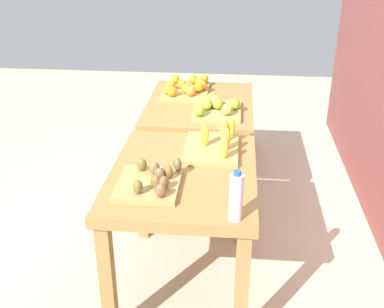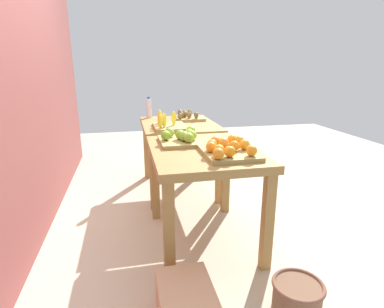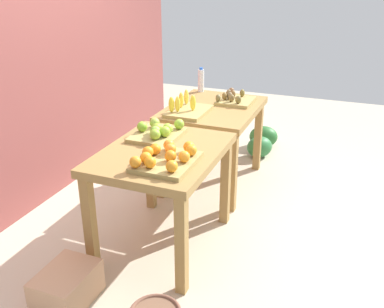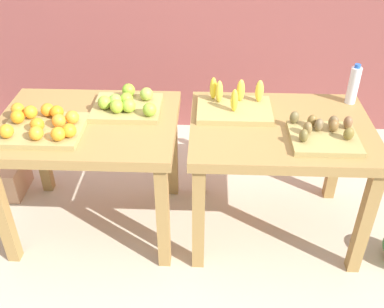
{
  "view_description": "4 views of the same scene",
  "coord_description": "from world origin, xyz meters",
  "px_view_note": "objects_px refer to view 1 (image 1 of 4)",
  "views": [
    {
      "loc": [
        2.86,
        0.27,
        2.01
      ],
      "look_at": [
        0.03,
        -0.0,
        0.63
      ],
      "focal_mm": 44.48,
      "sensor_mm": 36.0,
      "label": 1
    },
    {
      "loc": [
        -2.76,
        0.56,
        1.39
      ],
      "look_at": [
        -0.08,
        -0.01,
        0.6
      ],
      "focal_mm": 28.7,
      "sensor_mm": 36.0,
      "label": 2
    },
    {
      "loc": [
        -3.1,
        -1.23,
        1.97
      ],
      "look_at": [
        -0.07,
        -0.04,
        0.56
      ],
      "focal_mm": 40.3,
      "sensor_mm": 36.0,
      "label": 3
    },
    {
      "loc": [
        0.14,
        -2.21,
        2.08
      ],
      "look_at": [
        0.05,
        -0.01,
        0.57
      ],
      "focal_mm": 41.94,
      "sensor_mm": 36.0,
      "label": 4
    }
  ],
  "objects_px": {
    "water_bottle": "(236,197)",
    "wicker_basket": "(172,136)",
    "apple_bin": "(216,107)",
    "banana_crate": "(214,145)",
    "display_table_left": "(200,116)",
    "orange_bin": "(186,88)",
    "kiwi_bin": "(152,182)",
    "cardboard_produce_box": "(237,140)",
    "display_table_right": "(184,189)"
  },
  "relations": [
    {
      "from": "apple_bin",
      "to": "wicker_basket",
      "type": "relative_size",
      "value": 1.34
    },
    {
      "from": "display_table_right",
      "to": "display_table_left",
      "type": "bearing_deg",
      "value": 180.0
    },
    {
      "from": "banana_crate",
      "to": "wicker_basket",
      "type": "relative_size",
      "value": 1.45
    },
    {
      "from": "kiwi_bin",
      "to": "water_bottle",
      "type": "distance_m",
      "value": 0.51
    },
    {
      "from": "orange_bin",
      "to": "apple_bin",
      "type": "distance_m",
      "value": 0.5
    },
    {
      "from": "banana_crate",
      "to": "display_table_left",
      "type": "bearing_deg",
      "value": -169.69
    },
    {
      "from": "banana_crate",
      "to": "water_bottle",
      "type": "relative_size",
      "value": 1.75
    },
    {
      "from": "orange_bin",
      "to": "water_bottle",
      "type": "relative_size",
      "value": 1.79
    },
    {
      "from": "water_bottle",
      "to": "wicker_basket",
      "type": "distance_m",
      "value": 2.65
    },
    {
      "from": "display_table_left",
      "to": "orange_bin",
      "type": "bearing_deg",
      "value": -148.28
    },
    {
      "from": "orange_bin",
      "to": "water_bottle",
      "type": "xyz_separation_m",
      "value": [
        1.78,
        0.42,
        0.08
      ]
    },
    {
      "from": "display_table_left",
      "to": "kiwi_bin",
      "type": "bearing_deg",
      "value": -6.13
    },
    {
      "from": "display_table_right",
      "to": "banana_crate",
      "type": "height_order",
      "value": "banana_crate"
    },
    {
      "from": "water_bottle",
      "to": "apple_bin",
      "type": "bearing_deg",
      "value": -173.25
    },
    {
      "from": "banana_crate",
      "to": "wicker_basket",
      "type": "xyz_separation_m",
      "value": [
        -1.73,
        -0.51,
        -0.72
      ]
    },
    {
      "from": "banana_crate",
      "to": "water_bottle",
      "type": "xyz_separation_m",
      "value": [
        0.72,
        0.14,
        0.08
      ]
    },
    {
      "from": "display_table_left",
      "to": "water_bottle",
      "type": "xyz_separation_m",
      "value": [
        1.57,
        0.29,
        0.23
      ]
    },
    {
      "from": "display_table_right",
      "to": "orange_bin",
      "type": "height_order",
      "value": "orange_bin"
    },
    {
      "from": "kiwi_bin",
      "to": "cardboard_produce_box",
      "type": "xyz_separation_m",
      "value": [
        -2.14,
        0.44,
        -0.7
      ]
    },
    {
      "from": "display_table_left",
      "to": "banana_crate",
      "type": "relative_size",
      "value": 2.36
    },
    {
      "from": "kiwi_bin",
      "to": "banana_crate",
      "type": "bearing_deg",
      "value": 147.57
    },
    {
      "from": "orange_bin",
      "to": "cardboard_produce_box",
      "type": "height_order",
      "value": "orange_bin"
    },
    {
      "from": "display_table_left",
      "to": "banana_crate",
      "type": "height_order",
      "value": "banana_crate"
    },
    {
      "from": "banana_crate",
      "to": "cardboard_produce_box",
      "type": "distance_m",
      "value": 1.82
    },
    {
      "from": "display_table_right",
      "to": "apple_bin",
      "type": "relative_size",
      "value": 2.57
    },
    {
      "from": "display_table_left",
      "to": "wicker_basket",
      "type": "height_order",
      "value": "display_table_left"
    },
    {
      "from": "banana_crate",
      "to": "wicker_basket",
      "type": "distance_m",
      "value": 1.94
    },
    {
      "from": "apple_bin",
      "to": "cardboard_produce_box",
      "type": "relative_size",
      "value": 1.01
    },
    {
      "from": "display_table_left",
      "to": "wicker_basket",
      "type": "distance_m",
      "value": 1.1
    },
    {
      "from": "kiwi_bin",
      "to": "cardboard_produce_box",
      "type": "relative_size",
      "value": 0.9
    },
    {
      "from": "cardboard_produce_box",
      "to": "orange_bin",
      "type": "bearing_deg",
      "value": -35.06
    },
    {
      "from": "display_table_left",
      "to": "cardboard_produce_box",
      "type": "bearing_deg",
      "value": 159.79
    },
    {
      "from": "display_table_left",
      "to": "kiwi_bin",
      "type": "distance_m",
      "value": 1.34
    },
    {
      "from": "display_table_right",
      "to": "water_bottle",
      "type": "xyz_separation_m",
      "value": [
        0.45,
        0.29,
        0.23
      ]
    },
    {
      "from": "banana_crate",
      "to": "kiwi_bin",
      "type": "height_order",
      "value": "banana_crate"
    },
    {
      "from": "display_table_right",
      "to": "banana_crate",
      "type": "relative_size",
      "value": 2.36
    },
    {
      "from": "cardboard_produce_box",
      "to": "display_table_left",
      "type": "bearing_deg",
      "value": -20.21
    },
    {
      "from": "display_table_right",
      "to": "kiwi_bin",
      "type": "relative_size",
      "value": 2.89
    },
    {
      "from": "orange_bin",
      "to": "cardboard_produce_box",
      "type": "distance_m",
      "value": 1.03
    },
    {
      "from": "display_table_left",
      "to": "water_bottle",
      "type": "relative_size",
      "value": 4.14
    },
    {
      "from": "apple_bin",
      "to": "banana_crate",
      "type": "distance_m",
      "value": 0.64
    },
    {
      "from": "display_table_left",
      "to": "apple_bin",
      "type": "bearing_deg",
      "value": 31.1
    },
    {
      "from": "water_bottle",
      "to": "orange_bin",
      "type": "bearing_deg",
      "value": -166.74
    },
    {
      "from": "display_table_left",
      "to": "kiwi_bin",
      "type": "height_order",
      "value": "kiwi_bin"
    },
    {
      "from": "display_table_left",
      "to": "water_bottle",
      "type": "distance_m",
      "value": 1.62
    },
    {
      "from": "apple_bin",
      "to": "wicker_basket",
      "type": "height_order",
      "value": "apple_bin"
    },
    {
      "from": "display_table_left",
      "to": "orange_bin",
      "type": "relative_size",
      "value": 2.32
    },
    {
      "from": "apple_bin",
      "to": "banana_crate",
      "type": "relative_size",
      "value": 0.92
    },
    {
      "from": "orange_bin",
      "to": "banana_crate",
      "type": "relative_size",
      "value": 1.02
    },
    {
      "from": "banana_crate",
      "to": "cardboard_produce_box",
      "type": "relative_size",
      "value": 1.1
    }
  ]
}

